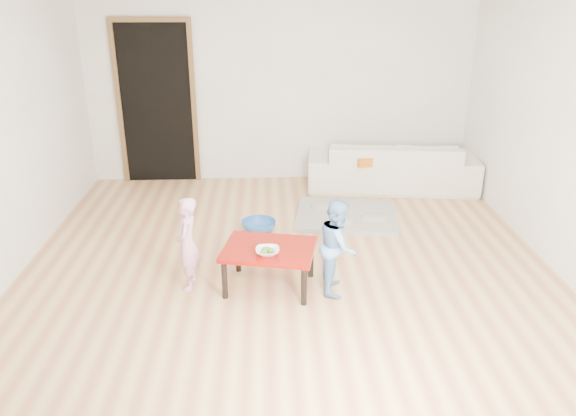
{
  "coord_description": "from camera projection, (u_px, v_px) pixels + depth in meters",
  "views": [
    {
      "loc": [
        -0.18,
        -4.82,
        2.55
      ],
      "look_at": [
        0.0,
        -0.2,
        0.65
      ],
      "focal_mm": 35.0,
      "sensor_mm": 36.0,
      "label": 1
    }
  ],
  "objects": [
    {
      "name": "back_wall",
      "position": [
        280.0,
        82.0,
        7.25
      ],
      "size": [
        5.0,
        0.02,
        2.6
      ],
      "primitive_type": "cube",
      "color": "beige",
      "rests_on": "floor"
    },
    {
      "name": "floor",
      "position": [
        287.0,
        262.0,
        5.43
      ],
      "size": [
        5.0,
        5.0,
        0.01
      ],
      "primitive_type": "cube",
      "color": "#B0724B",
      "rests_on": "ground"
    },
    {
      "name": "red_table",
      "position": [
        269.0,
        267.0,
        4.93
      ],
      "size": [
        0.88,
        0.73,
        0.39
      ],
      "primitive_type": null,
      "rotation": [
        0.0,
        0.0,
        -0.2
      ],
      "color": "maroon",
      "rests_on": "floor"
    },
    {
      "name": "basin",
      "position": [
        259.0,
        226.0,
        6.08
      ],
      "size": [
        0.37,
        0.37,
        0.12
      ],
      "primitive_type": "imported",
      "color": "#29599D",
      "rests_on": "floor"
    },
    {
      "name": "bowl",
      "position": [
        267.0,
        251.0,
        4.73
      ],
      "size": [
        0.2,
        0.2,
        0.05
      ],
      "primitive_type": "imported",
      "color": "white",
      "rests_on": "red_table"
    },
    {
      "name": "doorway",
      "position": [
        157.0,
        105.0,
        7.28
      ],
      "size": [
        1.02,
        0.08,
        2.11
      ],
      "primitive_type": null,
      "color": "brown",
      "rests_on": "back_wall"
    },
    {
      "name": "child_blue",
      "position": [
        338.0,
        246.0,
        4.81
      ],
      "size": [
        0.37,
        0.45,
        0.85
      ],
      "primitive_type": "imported",
      "rotation": [
        0.0,
        0.0,
        1.45
      ],
      "color": "#5A8DD2",
      "rests_on": "floor"
    },
    {
      "name": "cushion",
      "position": [
        368.0,
        158.0,
        7.0
      ],
      "size": [
        0.5,
        0.47,
        0.11
      ],
      "primitive_type": "cube",
      "rotation": [
        0.0,
        0.0,
        0.28
      ],
      "color": "orange",
      "rests_on": "sofa"
    },
    {
      "name": "broccoli",
      "position": [
        267.0,
        251.0,
        4.72
      ],
      "size": [
        0.12,
        0.12,
        0.06
      ],
      "primitive_type": null,
      "color": "#2D5919",
      "rests_on": "red_table"
    },
    {
      "name": "sofa",
      "position": [
        392.0,
        165.0,
        7.26
      ],
      "size": [
        2.21,
        1.03,
        0.63
      ],
      "primitive_type": "imported",
      "rotation": [
        0.0,
        0.0,
        3.05
      ],
      "color": "silver",
      "rests_on": "floor"
    },
    {
      "name": "blanket",
      "position": [
        347.0,
        216.0,
        6.42
      ],
      "size": [
        1.25,
        1.09,
        0.06
      ],
      "primitive_type": null,
      "rotation": [
        0.0,
        0.0,
        -0.14
      ],
      "color": "#9C958A",
      "rests_on": "floor"
    },
    {
      "name": "child_pink",
      "position": [
        187.0,
        244.0,
        4.85
      ],
      "size": [
        0.21,
        0.31,
        0.84
      ],
      "primitive_type": "imported",
      "rotation": [
        0.0,
        0.0,
        -1.59
      ],
      "color": "#DC6493",
      "rests_on": "floor"
    },
    {
      "name": "right_wall",
      "position": [
        565.0,
        128.0,
        5.03
      ],
      "size": [
        0.02,
        5.0,
        2.6
      ],
      "primitive_type": "cube",
      "color": "beige",
      "rests_on": "floor"
    }
  ]
}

